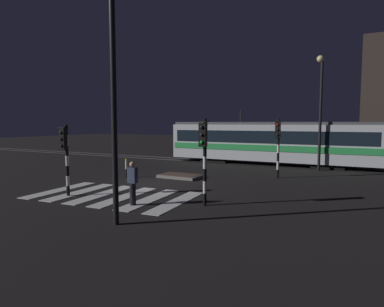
# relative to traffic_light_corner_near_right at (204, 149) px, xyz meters

# --- Properties ---
(ground_plane) EXTENTS (120.00, 120.00, 0.00)m
(ground_plane) POSITION_rel_traffic_light_corner_near_right_xyz_m (-4.30, 3.15, -2.20)
(ground_plane) COLOR black
(rail_near) EXTENTS (80.00, 0.12, 0.03)m
(rail_near) POSITION_rel_traffic_light_corner_near_right_xyz_m (-4.30, 13.18, -2.19)
(rail_near) COLOR #59595E
(rail_near) RESTS_ON ground
(rail_far) EXTENTS (80.00, 0.12, 0.03)m
(rail_far) POSITION_rel_traffic_light_corner_near_right_xyz_m (-4.30, 14.62, -2.19)
(rail_far) COLOR #59595E
(rail_far) RESTS_ON ground
(crosswalk_zebra) EXTENTS (7.16, 4.67, 0.02)m
(crosswalk_zebra) POSITION_rel_traffic_light_corner_near_right_xyz_m (-4.30, -0.21, -2.19)
(crosswalk_zebra) COLOR silver
(crosswalk_zebra) RESTS_ON ground
(traffic_island) EXTENTS (2.39, 1.51, 0.18)m
(traffic_island) POSITION_rel_traffic_light_corner_near_right_xyz_m (-4.18, 5.45, -2.12)
(traffic_island) COLOR slate
(traffic_island) RESTS_ON ground
(traffic_light_corner_near_right) EXTENTS (0.36, 0.42, 3.34)m
(traffic_light_corner_near_right) POSITION_rel_traffic_light_corner_near_right_xyz_m (0.00, 0.00, 0.00)
(traffic_light_corner_near_right) COLOR black
(traffic_light_corner_near_right) RESTS_ON ground
(traffic_light_kerb_mid_left) EXTENTS (0.36, 0.42, 3.10)m
(traffic_light_kerb_mid_left) POSITION_rel_traffic_light_corner_near_right_xyz_m (-6.01, -1.27, -0.16)
(traffic_light_kerb_mid_left) COLOR black
(traffic_light_kerb_mid_left) RESTS_ON ground
(traffic_light_corner_far_right) EXTENTS (0.36, 0.42, 3.39)m
(traffic_light_corner_far_right) POSITION_rel_traffic_light_corner_near_right_xyz_m (0.87, 7.88, 0.04)
(traffic_light_corner_far_right) COLOR black
(traffic_light_corner_far_right) RESTS_ON ground
(street_lamp_trackside_right) EXTENTS (0.44, 1.21, 7.39)m
(street_lamp_trackside_right) POSITION_rel_traffic_light_corner_near_right_xyz_m (2.55, 12.02, 2.46)
(street_lamp_trackside_right) COLOR black
(street_lamp_trackside_right) RESTS_ON ground
(street_lamp_near_kerb) EXTENTS (0.44, 1.21, 7.71)m
(street_lamp_near_kerb) POSITION_rel_traffic_light_corner_near_right_xyz_m (-1.38, -3.66, 2.64)
(street_lamp_near_kerb) COLOR black
(street_lamp_near_kerb) RESTS_ON ground
(tram) EXTENTS (15.68, 2.58, 4.15)m
(tram) POSITION_rel_traffic_light_corner_near_right_xyz_m (-1.26, 13.90, -0.46)
(tram) COLOR silver
(tram) RESTS_ON ground
(pedestrian_waiting_at_kerb) EXTENTS (0.36, 0.24, 1.71)m
(pedestrian_waiting_at_kerb) POSITION_rel_traffic_light_corner_near_right_xyz_m (-2.45, -1.21, -1.33)
(pedestrian_waiting_at_kerb) COLOR black
(pedestrian_waiting_at_kerb) RESTS_ON ground
(bollard_island_edge) EXTENTS (0.12, 0.12, 1.11)m
(bollard_island_edge) POSITION_rel_traffic_light_corner_near_right_xyz_m (-6.95, 3.94, -1.65)
(bollard_island_edge) COLOR black
(bollard_island_edge) RESTS_ON ground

